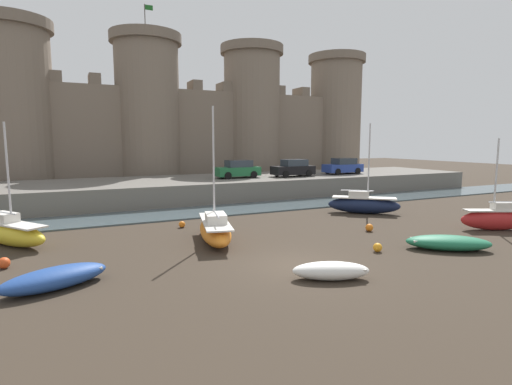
% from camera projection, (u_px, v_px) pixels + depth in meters
% --- Properties ---
extents(ground_plane, '(160.00, 160.00, 0.00)m').
position_uv_depth(ground_plane, '(296.00, 266.00, 16.44)').
color(ground_plane, '#382D23').
extents(water_channel, '(80.00, 4.50, 0.10)m').
position_uv_depth(water_channel, '(197.00, 212.00, 28.59)').
color(water_channel, '#47565B').
rests_on(water_channel, ground).
extents(quay_road, '(61.50, 10.00, 1.75)m').
position_uv_depth(quay_road, '(173.00, 190.00, 34.98)').
color(quay_road, '#666059').
rests_on(quay_road, ground).
extents(castle, '(56.97, 7.47, 19.32)m').
position_uv_depth(castle, '(148.00, 119.00, 43.13)').
color(castle, '#7A6B5B').
rests_on(castle, ground).
extents(rowboat_foreground_left, '(4.00, 3.40, 0.69)m').
position_uv_depth(rowboat_foreground_left, '(448.00, 242.00, 18.80)').
color(rowboat_foreground_left, '#1E6B47').
rests_on(rowboat_foreground_left, ground).
extents(rowboat_midflat_right, '(3.86, 2.53, 0.75)m').
position_uv_depth(rowboat_midflat_right, '(55.00, 278.00, 13.85)').
color(rowboat_midflat_right, '#234793').
rests_on(rowboat_midflat_right, ground).
extents(sailboat_foreground_right, '(4.17, 5.22, 6.02)m').
position_uv_depth(sailboat_foreground_right, '(9.00, 232.00, 19.67)').
color(sailboat_foreground_right, yellow).
rests_on(sailboat_foreground_right, ground).
extents(sailboat_near_channel_left, '(4.62, 4.17, 6.32)m').
position_uv_depth(sailboat_near_channel_left, '(363.00, 204.00, 28.26)').
color(sailboat_near_channel_left, '#141E3D').
rests_on(sailboat_near_channel_left, ground).
extents(sailboat_midflat_centre, '(4.09, 2.61, 5.26)m').
position_uv_depth(sailboat_midflat_centre, '(497.00, 218.00, 22.98)').
color(sailboat_midflat_centre, red).
rests_on(sailboat_midflat_centre, ground).
extents(rowboat_midflat_left, '(3.03, 2.09, 0.67)m').
position_uv_depth(rowboat_midflat_left, '(331.00, 270.00, 14.76)').
color(rowboat_midflat_left, silver).
rests_on(rowboat_midflat_left, ground).
extents(sailboat_near_channel_right, '(2.70, 5.61, 6.84)m').
position_uv_depth(sailboat_near_channel_right, '(215.00, 229.00, 20.32)').
color(sailboat_near_channel_right, orange).
rests_on(sailboat_near_channel_right, ground).
extents(mooring_buoy_near_channel, '(0.46, 0.46, 0.46)m').
position_uv_depth(mooring_buoy_near_channel, '(4.00, 263.00, 16.05)').
color(mooring_buoy_near_channel, '#E04C1E').
rests_on(mooring_buoy_near_channel, ground).
extents(mooring_buoy_off_centre, '(0.42, 0.42, 0.42)m').
position_uv_depth(mooring_buoy_off_centre, '(378.00, 247.00, 18.48)').
color(mooring_buoy_off_centre, orange).
rests_on(mooring_buoy_off_centre, ground).
extents(mooring_buoy_near_shore, '(0.43, 0.43, 0.43)m').
position_uv_depth(mooring_buoy_near_shore, '(369.00, 228.00, 22.68)').
color(mooring_buoy_near_shore, orange).
rests_on(mooring_buoy_near_shore, ground).
extents(mooring_buoy_mid_mud, '(0.38, 0.38, 0.38)m').
position_uv_depth(mooring_buoy_mid_mud, '(182.00, 224.00, 23.67)').
color(mooring_buoy_mid_mud, orange).
rests_on(mooring_buoy_mid_mud, ground).
extents(car_quay_west, '(4.13, 1.93, 1.62)m').
position_uv_depth(car_quay_west, '(343.00, 166.00, 41.03)').
color(car_quay_west, '#263F99').
rests_on(car_quay_west, quay_road).
extents(car_quay_centre_west, '(4.13, 1.93, 1.62)m').
position_uv_depth(car_quay_centre_west, '(293.00, 168.00, 38.09)').
color(car_quay_centre_west, black).
rests_on(car_quay_centre_west, quay_road).
extents(car_quay_centre_east, '(4.13, 1.93, 1.62)m').
position_uv_depth(car_quay_centre_east, '(238.00, 169.00, 36.54)').
color(car_quay_centre_east, '#1E6638').
rests_on(car_quay_centre_east, quay_road).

